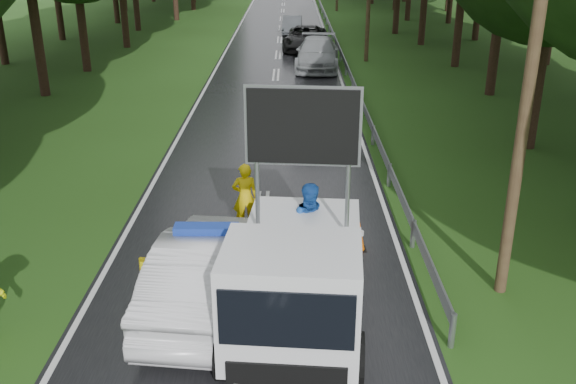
{
  "coord_description": "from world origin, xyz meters",
  "views": [
    {
      "loc": [
        0.78,
        -9.77,
        7.01
      ],
      "look_at": [
        0.72,
        4.3,
        1.3
      ],
      "focal_mm": 40.0,
      "sensor_mm": 36.0,
      "label": 1
    }
  ],
  "objects_px": {
    "police_sedan": "(208,270)",
    "civilian": "(312,227)",
    "queue_car_fourth": "(292,25)",
    "work_truck": "(297,274)",
    "officer": "(245,197)",
    "queue_car_third": "(305,38)",
    "queue_car_second": "(317,54)",
    "queue_car_first": "(317,109)",
    "barrier": "(208,277)"
  },
  "relations": [
    {
      "from": "queue_car_first",
      "to": "queue_car_second",
      "type": "distance_m",
      "value": 11.86
    },
    {
      "from": "queue_car_first",
      "to": "queue_car_third",
      "type": "distance_m",
      "value": 17.85
    },
    {
      "from": "police_sedan",
      "to": "work_truck",
      "type": "distance_m",
      "value": 1.92
    },
    {
      "from": "queue_car_first",
      "to": "queue_car_fourth",
      "type": "bearing_deg",
      "value": 96.18
    },
    {
      "from": "civilian",
      "to": "queue_car_fourth",
      "type": "relative_size",
      "value": 0.51
    },
    {
      "from": "barrier",
      "to": "queue_car_second",
      "type": "bearing_deg",
      "value": 94.1
    },
    {
      "from": "police_sedan",
      "to": "civilian",
      "type": "xyz_separation_m",
      "value": [
        2.1,
        1.66,
        0.17
      ]
    },
    {
      "from": "police_sedan",
      "to": "queue_car_third",
      "type": "relative_size",
      "value": 0.95
    },
    {
      "from": "police_sedan",
      "to": "barrier",
      "type": "bearing_deg",
      "value": 103.01
    },
    {
      "from": "police_sedan",
      "to": "queue_car_fourth",
      "type": "distance_m",
      "value": 37.53
    },
    {
      "from": "barrier",
      "to": "queue_car_third",
      "type": "height_order",
      "value": "queue_car_third"
    },
    {
      "from": "officer",
      "to": "queue_car_fourth",
      "type": "relative_size",
      "value": 0.45
    },
    {
      "from": "civilian",
      "to": "queue_car_second",
      "type": "distance_m",
      "value": 22.8
    },
    {
      "from": "work_truck",
      "to": "queue_car_second",
      "type": "bearing_deg",
      "value": 91.61
    },
    {
      "from": "civilian",
      "to": "queue_car_second",
      "type": "relative_size",
      "value": 0.35
    },
    {
      "from": "queue_car_third",
      "to": "queue_car_first",
      "type": "bearing_deg",
      "value": -83.4
    },
    {
      "from": "work_truck",
      "to": "queue_car_fourth",
      "type": "xyz_separation_m",
      "value": [
        -0.01,
        38.23,
        -0.52
      ]
    },
    {
      "from": "police_sedan",
      "to": "queue_car_second",
      "type": "bearing_deg",
      "value": -91.12
    },
    {
      "from": "police_sedan",
      "to": "work_truck",
      "type": "relative_size",
      "value": 0.92
    },
    {
      "from": "police_sedan",
      "to": "civilian",
      "type": "relative_size",
      "value": 2.57
    },
    {
      "from": "queue_car_second",
      "to": "queue_car_fourth",
      "type": "relative_size",
      "value": 1.44
    },
    {
      "from": "officer",
      "to": "civilian",
      "type": "bearing_deg",
      "value": 123.14
    },
    {
      "from": "work_truck",
      "to": "officer",
      "type": "bearing_deg",
      "value": 110.64
    },
    {
      "from": "civilian",
      "to": "queue_car_third",
      "type": "height_order",
      "value": "civilian"
    },
    {
      "from": "officer",
      "to": "queue_car_first",
      "type": "xyz_separation_m",
      "value": [
        2.14,
        8.95,
        -0.09
      ]
    },
    {
      "from": "civilian",
      "to": "police_sedan",
      "type": "bearing_deg",
      "value": -150.12
    },
    {
      "from": "queue_car_first",
      "to": "queue_car_fourth",
      "type": "height_order",
      "value": "queue_car_first"
    },
    {
      "from": "officer",
      "to": "queue_car_first",
      "type": "bearing_deg",
      "value": -109.39
    },
    {
      "from": "civilian",
      "to": "queue_car_third",
      "type": "relative_size",
      "value": 0.37
    },
    {
      "from": "police_sedan",
      "to": "queue_car_first",
      "type": "xyz_separation_m",
      "value": [
        2.62,
        12.58,
        -0.03
      ]
    },
    {
      "from": "officer",
      "to": "queue_car_first",
      "type": "distance_m",
      "value": 9.2
    },
    {
      "from": "queue_car_fourth",
      "to": "civilian",
      "type": "bearing_deg",
      "value": -87.33
    },
    {
      "from": "barrier",
      "to": "queue_car_third",
      "type": "xyz_separation_m",
      "value": [
        2.51,
        30.78,
        -0.12
      ]
    },
    {
      "from": "officer",
      "to": "barrier",
      "type": "bearing_deg",
      "value": 77.69
    },
    {
      "from": "police_sedan",
      "to": "barrier",
      "type": "xyz_separation_m",
      "value": [
        0.04,
        -0.34,
        0.04
      ]
    },
    {
      "from": "work_truck",
      "to": "queue_car_fourth",
      "type": "relative_size",
      "value": 1.42
    },
    {
      "from": "officer",
      "to": "queue_car_third",
      "type": "xyz_separation_m",
      "value": [
        2.07,
        26.79,
        -0.13
      ]
    },
    {
      "from": "queue_car_first",
      "to": "queue_car_third",
      "type": "relative_size",
      "value": 0.86
    },
    {
      "from": "police_sedan",
      "to": "queue_car_second",
      "type": "xyz_separation_m",
      "value": [
        3.09,
        24.43,
        -0.0
      ]
    },
    {
      "from": "officer",
      "to": "queue_car_third",
      "type": "bearing_deg",
      "value": -100.37
    },
    {
      "from": "work_truck",
      "to": "barrier",
      "type": "height_order",
      "value": "work_truck"
    },
    {
      "from": "queue_car_third",
      "to": "officer",
      "type": "bearing_deg",
      "value": -88.03
    },
    {
      "from": "work_truck",
      "to": "queue_car_third",
      "type": "relative_size",
      "value": 1.03
    },
    {
      "from": "police_sedan",
      "to": "queue_car_third",
      "type": "bearing_deg",
      "value": -88.7
    },
    {
      "from": "civilian",
      "to": "queue_car_third",
      "type": "bearing_deg",
      "value": 80.67
    },
    {
      "from": "queue_car_first",
      "to": "queue_car_fourth",
      "type": "relative_size",
      "value": 1.18
    },
    {
      "from": "work_truck",
      "to": "civilian",
      "type": "bearing_deg",
      "value": 86.2
    },
    {
      "from": "officer",
      "to": "queue_car_fourth",
      "type": "distance_m",
      "value": 33.87
    },
    {
      "from": "work_truck",
      "to": "queue_car_third",
      "type": "xyz_separation_m",
      "value": [
        0.82,
        31.18,
        -0.42
      ]
    },
    {
      "from": "queue_car_fourth",
      "to": "police_sedan",
      "type": "bearing_deg",
      "value": -90.56
    }
  ]
}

